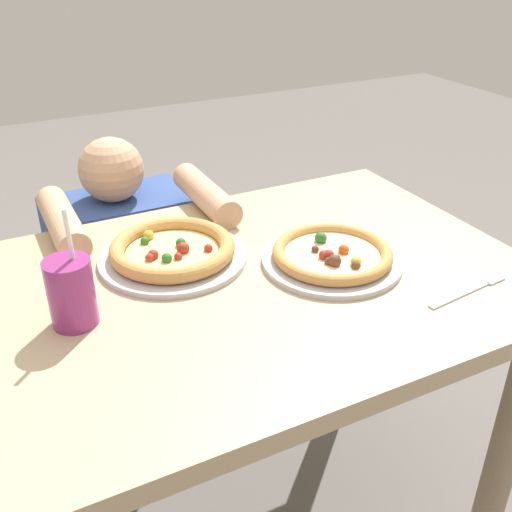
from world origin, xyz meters
TOP-DOWN VIEW (x-y plane):
  - dining_table at (0.00, 0.00)m, footprint 1.12×0.78m
  - pizza_near at (0.17, -0.03)m, footprint 0.29×0.29m
  - pizza_far at (-0.12, 0.14)m, footprint 0.31×0.31m
  - drink_cup_colored at (-0.35, -0.00)m, footprint 0.08×0.08m
  - fork at (0.35, -0.24)m, footprint 0.20×0.04m
  - diner_seated at (-0.13, 0.57)m, footprint 0.42×0.52m

SIDE VIEW (x-z plane):
  - diner_seated at x=-0.13m, z-range -0.05..0.84m
  - dining_table at x=0.00m, z-range 0.25..1.00m
  - fork at x=0.35m, z-range 0.75..0.75m
  - pizza_near at x=0.17m, z-range 0.75..0.79m
  - pizza_far at x=-0.12m, z-range 0.75..0.79m
  - drink_cup_colored at x=-0.35m, z-range 0.70..0.92m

